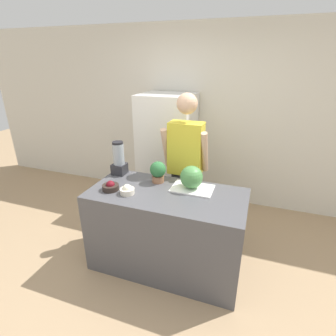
# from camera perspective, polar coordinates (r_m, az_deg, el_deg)

# --- Properties ---
(ground_plane) EXTENTS (14.00, 14.00, 0.00)m
(ground_plane) POSITION_cam_1_polar(r_m,az_deg,el_deg) (2.87, -3.04, -24.66)
(ground_plane) COLOR tan
(wall_back) EXTENTS (8.00, 0.06, 2.60)m
(wall_back) POSITION_cam_1_polar(r_m,az_deg,el_deg) (4.03, 8.10, 10.78)
(wall_back) COLOR silver
(wall_back) RESTS_ON ground_plane
(counter_island) EXTENTS (1.56, 0.75, 0.88)m
(counter_island) POSITION_cam_1_polar(r_m,az_deg,el_deg) (2.84, -0.26, -13.31)
(counter_island) COLOR #4C4C51
(counter_island) RESTS_ON ground_plane
(refrigerator) EXTENTS (0.75, 0.70, 1.67)m
(refrigerator) POSITION_cam_1_polar(r_m,az_deg,el_deg) (3.91, -0.15, 3.59)
(refrigerator) COLOR white
(refrigerator) RESTS_ON ground_plane
(person) EXTENTS (0.53, 0.28, 1.78)m
(person) POSITION_cam_1_polar(r_m,az_deg,el_deg) (3.12, 3.80, 0.32)
(person) COLOR #333338
(person) RESTS_ON ground_plane
(cutting_board) EXTENTS (0.42, 0.29, 0.01)m
(cutting_board) POSITION_cam_1_polar(r_m,az_deg,el_deg) (2.68, 5.33, -4.45)
(cutting_board) COLOR white
(cutting_board) RESTS_ON counter_island
(watermelon) EXTENTS (0.23, 0.23, 0.23)m
(watermelon) POSITION_cam_1_polar(r_m,az_deg,el_deg) (2.64, 5.13, -1.99)
(watermelon) COLOR #4C8C47
(watermelon) RESTS_ON cutting_board
(bowl_cherries) EXTENTS (0.17, 0.17, 0.10)m
(bowl_cherries) POSITION_cam_1_polar(r_m,az_deg,el_deg) (2.71, -12.40, -3.97)
(bowl_cherries) COLOR #2D231E
(bowl_cherries) RESTS_ON counter_island
(bowl_cream) EXTENTS (0.14, 0.14, 0.10)m
(bowl_cream) POSITION_cam_1_polar(r_m,az_deg,el_deg) (2.60, -8.88, -4.79)
(bowl_cream) COLOR beige
(bowl_cream) RESTS_ON counter_island
(blender) EXTENTS (0.15, 0.15, 0.38)m
(blender) POSITION_cam_1_polar(r_m,az_deg,el_deg) (3.02, -10.66, 1.88)
(blender) COLOR #28282D
(blender) RESTS_ON counter_island
(potted_plant) EXTENTS (0.17, 0.17, 0.23)m
(potted_plant) POSITION_cam_1_polar(r_m,az_deg,el_deg) (2.78, -2.20, -0.70)
(potted_plant) COLOR #996647
(potted_plant) RESTS_ON counter_island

